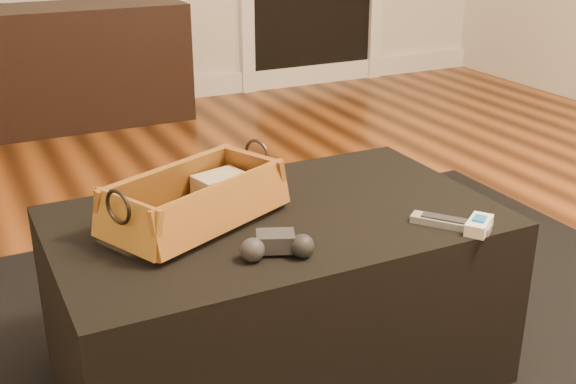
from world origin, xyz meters
name	(u,v)px	position (x,y,z in m)	size (l,w,h in m)	color
floor	(366,367)	(0.00, 0.00, -0.01)	(5.00, 5.50, 0.01)	brown
baseboard	(109,97)	(0.00, 2.73, 0.06)	(5.00, 0.04, 0.12)	white
media_cabinet	(33,69)	(-0.41, 2.51, 0.30)	(1.54, 0.45, 0.61)	black
area_rug	(286,383)	(-0.22, 0.02, 0.01)	(2.60, 2.00, 0.01)	black
ottoman	(277,296)	(-0.22, 0.07, 0.22)	(1.00, 0.60, 0.42)	black
tv_remote	(194,217)	(-0.40, 0.08, 0.46)	(0.22, 0.05, 0.02)	black
cloth_bundle	(220,187)	(-0.31, 0.18, 0.48)	(0.11, 0.08, 0.06)	tan
wicker_basket	(195,203)	(-0.39, 0.11, 0.48)	(0.46, 0.36, 0.14)	#965F22
game_controller	(277,245)	(-0.30, -0.12, 0.46)	(0.16, 0.11, 0.05)	#272729
silver_remote	(450,223)	(0.10, -0.16, 0.44)	(0.14, 0.16, 0.02)	gray
cream_gadget	(479,225)	(0.14, -0.20, 0.45)	(0.09, 0.09, 0.03)	silver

